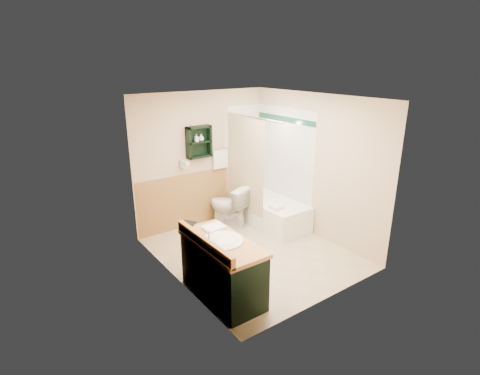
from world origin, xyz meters
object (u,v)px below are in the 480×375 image
at_px(toilet, 228,206).
at_px(soap_bottle_b, 201,138).
at_px(vanity_book, 185,219).
at_px(bathtub, 270,212).
at_px(hair_dryer, 184,164).
at_px(soap_bottle_a, 196,140).
at_px(vanity, 223,269).
at_px(wall_shelf, 199,142).

distance_m(toilet, soap_bottle_b, 1.32).
bearing_deg(vanity_book, bathtub, -13.11).
relative_size(hair_dryer, soap_bottle_b, 2.05).
bearing_deg(soap_bottle_a, soap_bottle_b, 0.00).
xyz_separation_m(hair_dryer, vanity, (-0.59, -2.11, -0.81)).
bearing_deg(wall_shelf, bathtub, -35.47).
xyz_separation_m(toilet, soap_bottle_a, (-0.43, 0.31, 1.22)).
distance_m(hair_dryer, vanity, 2.33).
xyz_separation_m(hair_dryer, soap_bottle_a, (0.25, -0.03, 0.39)).
height_order(wall_shelf, soap_bottle_a, wall_shelf).
relative_size(wall_shelf, soap_bottle_b, 4.69).
height_order(hair_dryer, vanity, hair_dryer).
xyz_separation_m(wall_shelf, toilet, (0.38, -0.32, -1.17)).
distance_m(vanity, soap_bottle_a, 2.54).
bearing_deg(wall_shelf, vanity, -113.26).
xyz_separation_m(toilet, soap_bottle_b, (-0.34, 0.31, 1.23)).
relative_size(hair_dryer, soap_bottle_a, 1.93).
xyz_separation_m(wall_shelf, vanity, (-0.89, -2.08, -1.16)).
height_order(vanity, soap_bottle_b, soap_bottle_b).
distance_m(bathtub, soap_bottle_b, 1.84).
distance_m(hair_dryer, soap_bottle_b, 0.54).
bearing_deg(vanity, soap_bottle_b, 65.72).
bearing_deg(toilet, soap_bottle_a, -55.03).
relative_size(wall_shelf, soap_bottle_a, 4.43).
xyz_separation_m(wall_shelf, hair_dryer, (-0.30, 0.02, -0.35)).
xyz_separation_m(vanity_book, soap_bottle_b, (1.10, 1.42, 0.73)).
height_order(bathtub, vanity_book, vanity_book).
bearing_deg(bathtub, soap_bottle_a, 146.05).
distance_m(toilet, vanity_book, 1.89).
height_order(hair_dryer, vanity_book, hair_dryer).
xyz_separation_m(hair_dryer, toilet, (0.68, -0.34, -0.82)).
height_order(toilet, soap_bottle_b, soap_bottle_b).
height_order(toilet, soap_bottle_a, soap_bottle_a).
distance_m(bathtub, soap_bottle_a, 1.88).
distance_m(vanity_book, soap_bottle_a, 1.88).
relative_size(soap_bottle_a, soap_bottle_b, 1.06).
bearing_deg(wall_shelf, soap_bottle_b, -6.77).
bearing_deg(soap_bottle_a, hair_dryer, 173.09).
distance_m(wall_shelf, soap_bottle_b, 0.07).
xyz_separation_m(vanity_book, soap_bottle_a, (1.01, 1.42, 0.71)).
bearing_deg(soap_bottle_a, bathtub, -33.95).
bearing_deg(bathtub, vanity_book, -161.58).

